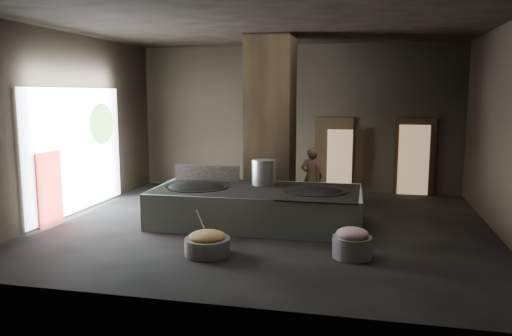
% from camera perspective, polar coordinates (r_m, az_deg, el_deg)
% --- Properties ---
extents(floor, '(10.00, 9.00, 0.10)m').
position_cam_1_polar(floor, '(11.65, 1.28, -6.73)').
color(floor, black).
rests_on(floor, ground).
extents(ceiling, '(10.00, 9.00, 0.10)m').
position_cam_1_polar(ceiling, '(11.35, 1.36, 16.29)').
color(ceiling, black).
rests_on(ceiling, back_wall).
extents(back_wall, '(10.00, 0.10, 4.50)m').
position_cam_1_polar(back_wall, '(15.75, 4.62, 5.71)').
color(back_wall, black).
rests_on(back_wall, ground).
extents(front_wall, '(10.00, 0.10, 4.50)m').
position_cam_1_polar(front_wall, '(6.88, -6.20, 2.09)').
color(front_wall, black).
rests_on(front_wall, ground).
extents(left_wall, '(0.10, 9.00, 4.50)m').
position_cam_1_polar(left_wall, '(13.23, -20.73, 4.65)').
color(left_wall, black).
rests_on(left_wall, ground).
extents(right_wall, '(0.10, 9.00, 4.50)m').
position_cam_1_polar(right_wall, '(11.40, 27.11, 3.74)').
color(right_wall, black).
rests_on(right_wall, ground).
extents(pillar, '(1.20, 1.20, 4.50)m').
position_cam_1_polar(pillar, '(13.19, 1.68, 5.19)').
color(pillar, black).
rests_on(pillar, ground).
extents(hearth_platform, '(4.85, 2.45, 0.83)m').
position_cam_1_polar(hearth_platform, '(11.63, 0.08, -4.40)').
color(hearth_platform, silver).
rests_on(hearth_platform, ground).
extents(platform_cap, '(4.67, 2.24, 0.03)m').
position_cam_1_polar(platform_cap, '(11.55, 0.08, -2.46)').
color(platform_cap, black).
rests_on(platform_cap, hearth_platform).
extents(wok_left, '(1.50, 1.50, 0.41)m').
position_cam_1_polar(wok_left, '(11.91, -6.80, -2.51)').
color(wok_left, black).
rests_on(wok_left, hearth_platform).
extents(wok_left_rim, '(1.53, 1.53, 0.05)m').
position_cam_1_polar(wok_left_rim, '(11.90, -6.81, -2.17)').
color(wok_left_rim, black).
rests_on(wok_left_rim, hearth_platform).
extents(wok_right, '(1.40, 1.40, 0.39)m').
position_cam_1_polar(wok_right, '(11.40, 6.78, -3.01)').
color(wok_right, black).
rests_on(wok_right, hearth_platform).
extents(wok_right_rim, '(1.43, 1.43, 0.05)m').
position_cam_1_polar(wok_right_rim, '(11.38, 6.79, -2.66)').
color(wok_right_rim, black).
rests_on(wok_right_rim, hearth_platform).
extents(stock_pot, '(0.58, 0.58, 0.62)m').
position_cam_1_polar(stock_pot, '(12.01, 0.89, -0.51)').
color(stock_pot, '#B7BBBF').
rests_on(stock_pot, hearth_platform).
extents(splash_guard, '(1.66, 0.12, 0.41)m').
position_cam_1_polar(splash_guard, '(12.61, -5.61, -0.58)').
color(splash_guard, black).
rests_on(splash_guard, hearth_platform).
extents(cook, '(0.58, 0.39, 1.57)m').
position_cam_1_polar(cook, '(13.51, 6.38, -1.03)').
color(cook, '#916B4A').
rests_on(cook, ground).
extents(veg_basin, '(0.90, 0.90, 0.32)m').
position_cam_1_polar(veg_basin, '(9.57, -5.56, -8.89)').
color(veg_basin, gray).
rests_on(veg_basin, ground).
extents(veg_fill, '(0.71, 0.71, 0.22)m').
position_cam_1_polar(veg_fill, '(9.51, -5.58, -7.79)').
color(veg_fill, '#969D4C').
rests_on(veg_fill, veg_basin).
extents(ladle, '(0.15, 0.32, 0.61)m').
position_cam_1_polar(ladle, '(9.64, -6.17, -6.34)').
color(ladle, '#B7BBBF').
rests_on(ladle, veg_basin).
extents(meat_basin, '(0.78, 0.78, 0.40)m').
position_cam_1_polar(meat_basin, '(9.52, 10.91, -8.84)').
color(meat_basin, gray).
rests_on(meat_basin, ground).
extents(meat_fill, '(0.60, 0.60, 0.23)m').
position_cam_1_polar(meat_fill, '(9.45, 10.96, -7.39)').
color(meat_fill, '#B6706D').
rests_on(meat_fill, meat_basin).
extents(doorway_near, '(1.18, 0.08, 2.38)m').
position_cam_1_polar(doorway_near, '(15.62, 8.88, 1.37)').
color(doorway_near, black).
rests_on(doorway_near, ground).
extents(doorway_near_glow, '(0.75, 0.04, 1.78)m').
position_cam_1_polar(doorway_near_glow, '(15.35, 9.53, 1.04)').
color(doorway_near_glow, '#8C6647').
rests_on(doorway_near_glow, ground).
extents(doorway_far, '(1.18, 0.08, 2.38)m').
position_cam_1_polar(doorway_far, '(15.65, 17.68, 1.09)').
color(doorway_far, black).
rests_on(doorway_far, ground).
extents(doorway_far_glow, '(0.89, 0.04, 2.09)m').
position_cam_1_polar(doorway_far_glow, '(15.59, 17.56, 0.88)').
color(doorway_far_glow, '#8C6647').
rests_on(doorway_far_glow, ground).
extents(left_opening, '(0.04, 4.20, 3.10)m').
position_cam_1_polar(left_opening, '(13.39, -19.76, 1.95)').
color(left_opening, white).
rests_on(left_opening, ground).
extents(pavilion_sliver, '(0.05, 0.90, 1.70)m').
position_cam_1_polar(pavilion_sliver, '(12.39, -22.52, -2.20)').
color(pavilion_sliver, maroon).
rests_on(pavilion_sliver, ground).
extents(tree_silhouette, '(0.28, 1.10, 1.10)m').
position_cam_1_polar(tree_silhouette, '(14.23, -17.17, 4.86)').
color(tree_silhouette, '#194714').
rests_on(tree_silhouette, left_opening).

